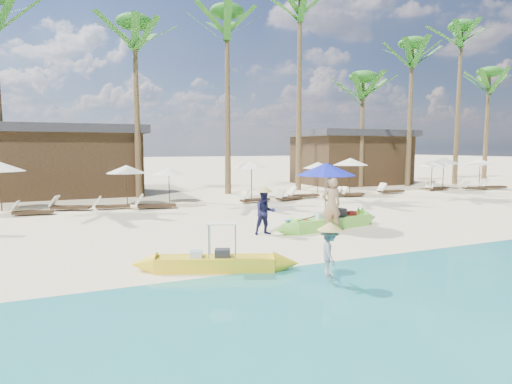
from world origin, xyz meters
name	(u,v)px	position (x,y,z in m)	size (l,w,h in m)	color
ground	(311,240)	(0.00, 0.00, 0.00)	(240.00, 240.00, 0.00)	beige
wet_sand_strip	(432,287)	(0.00, -5.00, 0.00)	(240.00, 4.50, 0.01)	tan
green_canoe	(330,222)	(1.62, 1.44, 0.24)	(5.51, 1.35, 0.70)	#72D942
yellow_canoe	(215,263)	(-3.88, -2.03, 0.19)	(4.33, 1.94, 1.18)	yellow
tourist	(331,205)	(1.29, 0.85, 0.97)	(0.70, 0.46, 1.93)	tan
vendor_green	(265,212)	(-1.00, 1.40, 0.76)	(0.74, 0.58, 1.53)	#15163B
vendor_yellow	(330,252)	(-1.95, -4.03, 0.72)	(0.70, 0.40, 1.08)	gray
blue_umbrella	(326,169)	(1.59, 1.71, 2.17)	(2.23, 2.23, 2.40)	#99999E
lounger_3_right	(30,211)	(-8.72, 9.22, 0.19)	(1.74, 0.67, 0.58)	#3A2918
resort_parasol_4	(126,169)	(-4.46, 10.55, 1.87)	(2.01, 2.01, 2.07)	#3A2918
lounger_4_left	(68,206)	(-7.19, 10.14, 0.21)	(1.92, 1.14, 0.62)	#3A2918
lounger_4_right	(110,205)	(-5.34, 9.78, 0.19)	(1.71, 0.68, 0.57)	#3A2918
resort_parasol_5	(169,171)	(-2.29, 10.80, 1.70)	(1.83, 1.83, 1.88)	#3A2918
lounger_5_left	(154,204)	(-3.41, 9.13, 0.22)	(1.97, 0.84, 0.65)	#3A2918
resort_parasol_6	(251,164)	(2.21, 10.26, 2.02)	(2.17, 2.17, 2.24)	#3A2918
lounger_6_left	(253,199)	(1.91, 9.35, 0.19)	(1.75, 0.76, 0.58)	#3A2918
lounger_6_right	(288,197)	(4.01, 9.36, 0.19)	(1.79, 1.05, 0.58)	#3A2918
resort_parasol_7	(318,165)	(7.31, 11.57, 1.83)	(1.97, 1.97, 2.03)	#3A2918
lounger_7_left	(302,195)	(5.26, 9.98, 0.21)	(1.90, 0.59, 0.64)	#3A2918
lounger_7_right	(347,194)	(8.11, 9.53, 0.18)	(1.70, 0.86, 0.55)	#3A2918
resort_parasol_8	(350,162)	(9.02, 10.56, 2.07)	(2.23, 2.23, 2.29)	#3A2918
lounger_8_left	(351,194)	(8.40, 9.59, 0.19)	(1.68, 0.65, 0.56)	#3A2918
resort_parasol_9	(432,163)	(15.30, 10.07, 1.88)	(2.02, 2.02, 2.08)	#3A2918
lounger_9_left	(390,190)	(11.70, 10.00, 0.21)	(1.83, 0.57, 0.62)	#3A2918
lounger_9_right	(436,187)	(16.13, 10.45, 0.20)	(1.81, 0.67, 0.60)	#3A2918
resort_parasol_10	(444,161)	(16.71, 10.41, 2.03)	(2.18, 2.18, 2.25)	#3A2918
lounger_10_left	(436,187)	(16.05, 10.35, 0.21)	(1.91, 0.79, 0.63)	#3A2918
lounger_10_right	(473,187)	(18.60, 9.54, 0.20)	(1.80, 0.86, 0.59)	#3A2918
resort_parasol_11	(480,162)	(20.05, 10.25, 1.92)	(2.06, 2.06, 2.12)	#3A2918
lounger_11_left	(491,186)	(20.29, 9.43, 0.22)	(2.02, 0.92, 0.66)	#3A2918
palm_3	(135,49)	(-3.36, 14.27, 8.58)	(2.08, 2.08, 10.52)	brown
palm_4	(227,42)	(2.15, 14.01, 9.45)	(2.08, 2.08, 11.70)	brown
palm_5	(300,29)	(7.45, 14.38, 10.82)	(2.08, 2.08, 13.60)	brown
palm_6	(363,91)	(12.84, 14.52, 7.05)	(2.08, 2.08, 8.51)	brown
palm_7	(412,66)	(16.57, 13.68, 8.99)	(2.08, 2.08, 11.08)	brown
palm_8	(461,54)	(21.07, 13.33, 10.18)	(2.08, 2.08, 12.70)	brown
palm_9	(489,88)	(26.21, 14.81, 8.06)	(2.08, 2.08, 9.82)	brown
pavilion_west	(53,160)	(-8.00, 17.50, 2.19)	(10.80, 6.60, 4.30)	#3A2918
pavilion_east	(350,157)	(14.00, 17.50, 2.20)	(8.80, 6.60, 4.30)	#3A2918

